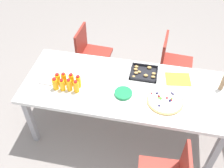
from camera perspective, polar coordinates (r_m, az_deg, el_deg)
name	(u,v)px	position (r m, az deg, el deg)	size (l,w,h in m)	color
ground_plane	(123,129)	(3.28, 2.43, -9.71)	(12.00, 12.00, 0.00)	gray
party_table	(125,91)	(2.75, 2.86, -1.45)	(2.13, 0.86, 0.75)	white
chair_far_right	(172,61)	(3.48, 12.90, 4.97)	(0.43, 0.43, 0.83)	maroon
chair_far_left	(90,52)	(3.55, -4.82, 7.05)	(0.42, 0.42, 0.83)	maroon
juice_bottle_0	(55,84)	(2.69, -12.29, 0.03)	(0.06, 0.06, 0.14)	#FAAD14
juice_bottle_1	(62,85)	(2.67, -10.81, -0.23)	(0.05, 0.05, 0.14)	#FBAF14
juice_bottle_2	(69,85)	(2.65, -9.32, -0.24)	(0.05, 0.05, 0.15)	#F8AC14
juice_bottle_3	(76,87)	(2.63, -7.82, -0.57)	(0.05, 0.05, 0.14)	#FAAA14
juice_bottle_4	(58,79)	(2.75, -11.73, 1.08)	(0.06, 0.06, 0.13)	#FAAF14
juice_bottle_5	(64,79)	(2.72, -10.42, 1.07)	(0.05, 0.05, 0.15)	#FAAE14
juice_bottle_6	(72,80)	(2.70, -8.83, 0.90)	(0.06, 0.06, 0.15)	#FAAE14
juice_bottle_7	(78,82)	(2.67, -7.34, 0.52)	(0.05, 0.05, 0.15)	#F9AD14
fruit_pizza	(165,101)	(2.60, 11.50, -3.59)	(0.36, 0.36, 0.04)	tan
snack_tray	(144,73)	(2.85, 6.95, 2.44)	(0.29, 0.25, 0.04)	black
plate_stack	(123,93)	(2.61, 2.44, -2.03)	(0.18, 0.18, 0.03)	#1E8C4C
napkin_stack	(48,79)	(2.84, -13.90, 0.98)	(0.15, 0.15, 0.02)	white
cardboard_tube	(223,82)	(2.84, 23.05, 0.32)	(0.04, 0.04, 0.18)	#9E7A56
paper_folder	(178,79)	(2.86, 14.20, 1.04)	(0.26, 0.20, 0.01)	yellow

